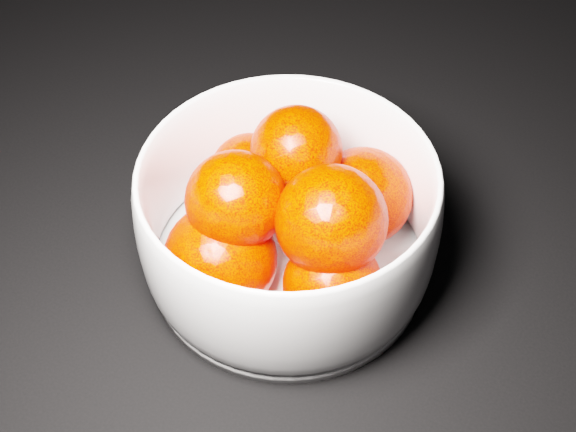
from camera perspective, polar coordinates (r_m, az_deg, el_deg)
The scene contains 2 objects.
bowl at distance 0.59m, azimuth 0.00°, elevation -0.35°, with size 0.22×0.22×0.11m.
orange_pile at distance 0.58m, azimuth 0.15°, elevation 0.01°, with size 0.17×0.19×0.12m.
Camera 1 is at (-0.06, -0.10, 0.50)m, focal length 50.00 mm.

